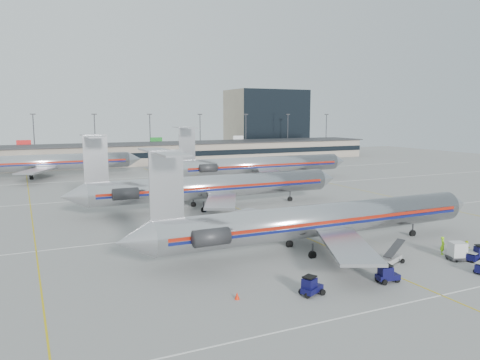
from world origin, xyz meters
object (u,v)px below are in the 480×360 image
uld_container (457,251)px  tug_center (387,274)px  jet_foreground (316,220)px  jet_second_row (210,186)px  belt_loader (390,258)px

uld_container → tug_center: bearing=-151.2°
jet_foreground → jet_second_row: (-1.89, 26.83, 0.13)m
jet_foreground → tug_center: 11.45m
jet_second_row → uld_container: 38.39m
uld_container → belt_loader: 7.34m
uld_container → belt_loader: size_ratio=0.52×
jet_second_row → belt_loader: 34.61m
tug_center → belt_loader: belt_loader is taller
tug_center → jet_second_row: bearing=102.4°
jet_second_row → tug_center: jet_second_row is taller
jet_second_row → uld_container: bearing=-70.0°
jet_second_row → tug_center: bearing=-87.1°
jet_foreground → belt_loader: bearing=-59.7°
jet_foreground → uld_container: size_ratio=20.79×
jet_second_row → uld_container: size_ratio=21.58×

